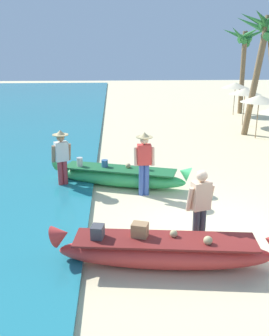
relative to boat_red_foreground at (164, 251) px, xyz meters
name	(u,v)px	position (x,y,z in m)	size (l,w,h in m)	color
ground_plane	(214,232)	(1.28, 1.24, -0.31)	(80.00, 80.00, 0.00)	beige
boat_red_foreground	(164,251)	(0.00, 0.00, 0.00)	(4.20, 1.13, 0.83)	red
boat_green_midground	(119,176)	(-0.72, 4.21, -0.01)	(4.06, 1.83, 0.82)	#38B760
person_vendor_hatted	(144,159)	(-0.08, 3.48, 0.70)	(0.55, 0.44, 1.75)	#3D5BA8
person_tourist_customer	(200,205)	(0.79, 0.69, 0.60)	(0.58, 0.35, 1.61)	#333842
person_vendor_assistant	(62,155)	(-2.34, 4.19, 0.66)	(0.58, 0.44, 1.68)	#B2383D
parasol_row_1	(259,99)	(5.45, 9.88, 1.44)	(1.60, 1.60, 1.91)	#8E6B47
parasol_row_2	(245,91)	(5.83, 12.75, 1.44)	(1.60, 1.60, 1.91)	#8E6B47
parasol_row_3	(235,85)	(6.35, 15.88, 1.44)	(1.60, 1.60, 1.91)	#8E6B47
palm_tree_tall_inland	(265,35)	(5.71, 10.61, 4.04)	(2.48, 3.00, 5.47)	brown
palm_tree_leaning_seaward	(244,45)	(6.84, 16.39, 3.71)	(2.72, 2.39, 5.10)	brown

